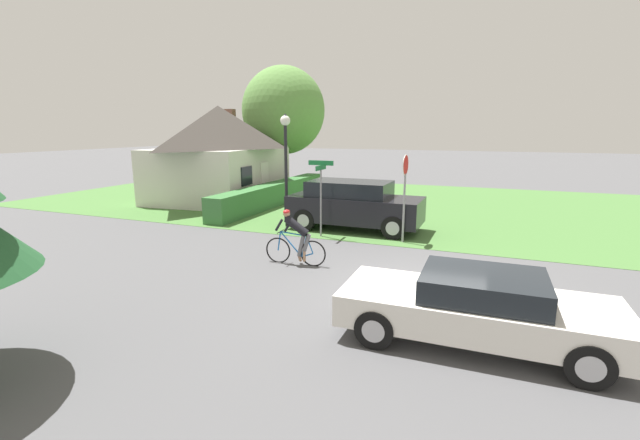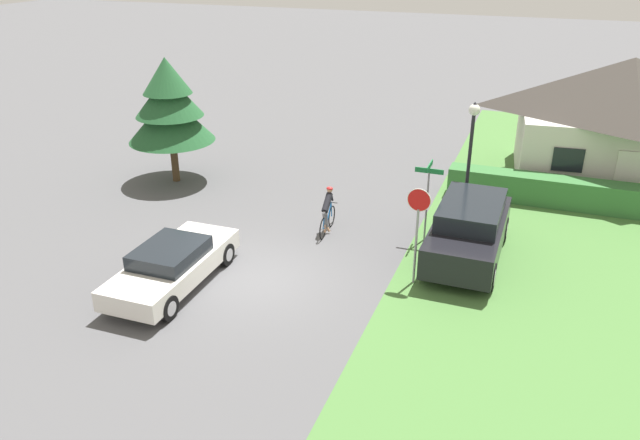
% 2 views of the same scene
% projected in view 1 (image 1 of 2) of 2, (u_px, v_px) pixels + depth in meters
% --- Properties ---
extents(ground_plane, '(140.00, 140.00, 0.00)m').
position_uv_depth(ground_plane, '(428.00, 292.00, 9.83)').
color(ground_plane, '#515154').
extents(grass_verge_right, '(16.00, 36.00, 0.01)m').
position_uv_depth(grass_verge_right, '(380.00, 203.00, 21.84)').
color(grass_verge_right, '#477538').
rests_on(grass_verge_right, ground).
extents(cottage_house, '(8.69, 6.25, 4.90)m').
position_uv_depth(cottage_house, '(220.00, 151.00, 22.90)').
color(cottage_house, beige).
rests_on(cottage_house, ground).
extents(hedge_row, '(10.31, 0.90, 1.07)m').
position_uv_depth(hedge_row, '(274.00, 194.00, 21.20)').
color(hedge_row, '#387038').
rests_on(hedge_row, ground).
extents(sedan_left_lane, '(1.89, 4.66, 1.27)m').
position_uv_depth(sedan_left_lane, '(477.00, 308.00, 7.39)').
color(sedan_left_lane, silver).
rests_on(sedan_left_lane, ground).
extents(cyclist, '(0.44, 1.77, 1.55)m').
position_uv_depth(cyclist, '(296.00, 238.00, 11.74)').
color(cyclist, black).
rests_on(cyclist, ground).
extents(parked_suv_right, '(2.11, 4.88, 1.81)m').
position_uv_depth(parked_suv_right, '(354.00, 205.00, 15.84)').
color(parked_suv_right, black).
rests_on(parked_suv_right, ground).
extents(stop_sign, '(0.66, 0.07, 2.89)m').
position_uv_depth(stop_sign, '(405.00, 182.00, 13.78)').
color(stop_sign, gray).
rests_on(stop_sign, ground).
extents(street_lamp, '(0.37, 0.37, 4.25)m').
position_uv_depth(street_lamp, '(286.00, 148.00, 15.89)').
color(street_lamp, black).
rests_on(street_lamp, ground).
extents(street_name_sign, '(0.90, 0.90, 2.64)m').
position_uv_depth(street_name_sign, '(321.00, 184.00, 14.59)').
color(street_name_sign, gray).
rests_on(street_name_sign, ground).
extents(deciduous_tree_right, '(5.13, 5.13, 7.52)m').
position_uv_depth(deciduous_tree_right, '(284.00, 111.00, 26.61)').
color(deciduous_tree_right, '#4C3823').
rests_on(deciduous_tree_right, ground).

